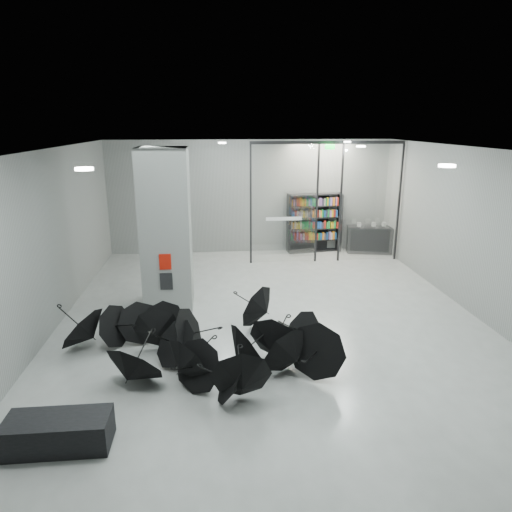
{
  "coord_description": "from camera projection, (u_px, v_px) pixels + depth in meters",
  "views": [
    {
      "loc": [
        -1.31,
        -9.34,
        4.56
      ],
      "look_at": [
        -0.3,
        1.5,
        1.4
      ],
      "focal_mm": 32.34,
      "sensor_mm": 36.0,
      "label": 1
    }
  ],
  "objects": [
    {
      "name": "room",
      "position": [
        277.0,
        209.0,
        9.53
      ],
      "size": [
        14.0,
        14.02,
        4.01
      ],
      "color": "gray",
      "rests_on": "ground"
    },
    {
      "name": "column",
      "position": [
        166.0,
        230.0,
        11.45
      ],
      "size": [
        1.2,
        1.2,
        4.0
      ],
      "primitive_type": "cube",
      "color": "slate",
      "rests_on": "ground"
    },
    {
      "name": "fire_cabinet",
      "position": [
        165.0,
        262.0,
        11.04
      ],
      "size": [
        0.28,
        0.04,
        0.38
      ],
      "primitive_type": "cube",
      "color": "#A50A07",
      "rests_on": "column"
    },
    {
      "name": "info_panel",
      "position": [
        166.0,
        281.0,
        11.18
      ],
      "size": [
        0.3,
        0.03,
        0.42
      ],
      "primitive_type": "cube",
      "color": "black",
      "rests_on": "column"
    },
    {
      "name": "exit_sign",
      "position": [
        330.0,
        147.0,
        14.54
      ],
      "size": [
        0.3,
        0.06,
        0.15
      ],
      "primitive_type": "cube",
      "color": "#0CE533",
      "rests_on": "room"
    },
    {
      "name": "glass_partition",
      "position": [
        326.0,
        198.0,
        15.18
      ],
      "size": [
        5.06,
        0.08,
        4.0
      ],
      "color": "silver",
      "rests_on": "ground"
    },
    {
      "name": "bench",
      "position": [
        58.0,
        432.0,
        6.68
      ],
      "size": [
        1.49,
        0.64,
        0.48
      ],
      "primitive_type": "cube",
      "rotation": [
        0.0,
        0.0,
        0.0
      ],
      "color": "black",
      "rests_on": "ground"
    },
    {
      "name": "bookshelf",
      "position": [
        314.0,
        223.0,
        16.68
      ],
      "size": [
        1.97,
        0.7,
        2.12
      ],
      "primitive_type": null,
      "rotation": [
        0.0,
        0.0,
        0.17
      ],
      "color": "black",
      "rests_on": "ground"
    },
    {
      "name": "shop_counter",
      "position": [
        370.0,
        239.0,
        16.7
      ],
      "size": [
        1.7,
        0.95,
        0.96
      ],
      "primitive_type": "cube",
      "rotation": [
        0.0,
        0.0,
        -0.2
      ],
      "color": "black",
      "rests_on": "ground"
    },
    {
      "name": "umbrella_cluster",
      "position": [
        206.0,
        351.0,
        8.89
      ],
      "size": [
        5.97,
        4.19,
        1.33
      ],
      "color": "black",
      "rests_on": "ground"
    }
  ]
}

